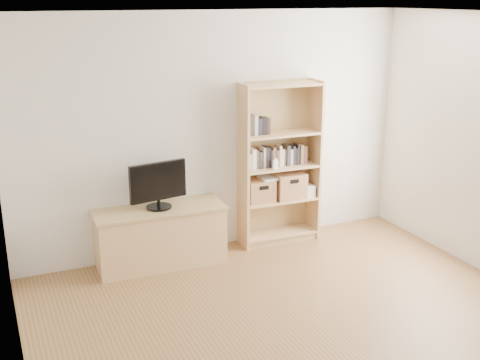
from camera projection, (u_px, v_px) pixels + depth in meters
floor at (336, 359)px, 4.73m from camera, size 4.50×5.00×0.01m
back_wall at (217, 134)px, 6.53m from camera, size 4.50×0.02×2.60m
left_wall at (16, 255)px, 3.48m from camera, size 0.02×5.00×2.60m
ceiling at (355, 17)px, 3.97m from camera, size 4.50×5.00×0.01m
tv_stand at (160, 237)px, 6.32m from camera, size 1.34×0.55×0.61m
bookshelf at (280, 164)px, 6.77m from camera, size 0.93×0.36×1.85m
television at (158, 185)px, 6.15m from camera, size 0.62×0.14×0.48m
books_row_mid at (279, 156)px, 6.76m from camera, size 0.83×0.22×0.22m
books_row_upper at (263, 124)px, 6.58m from camera, size 0.40×0.15×0.21m
baby_monitor at (275, 164)px, 6.63m from camera, size 0.06×0.04×0.10m
basket_left at (260, 190)px, 6.76m from camera, size 0.32×0.27×0.25m
basket_right at (288, 185)px, 6.88m from camera, size 0.35×0.29×0.29m
laptop at (273, 177)px, 6.77m from camera, size 0.30×0.21×0.02m
magazine_stack at (304, 190)px, 6.98m from camera, size 0.18×0.25×0.12m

